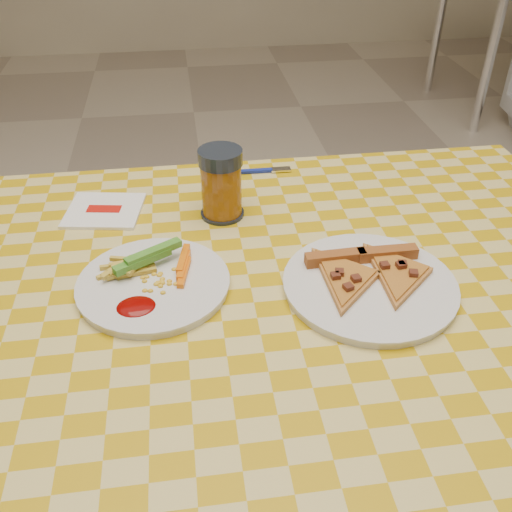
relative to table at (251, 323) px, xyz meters
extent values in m
cylinder|color=white|center=(-0.54, 0.34, -0.33)|extent=(0.06, 0.06, 0.71)
cylinder|color=white|center=(0.54, 0.34, -0.33)|extent=(0.06, 0.06, 0.71)
cube|color=#4F3A1B|center=(0.00, 0.00, 0.05)|extent=(1.20, 0.80, 0.04)
cylinder|color=white|center=(1.56, 2.16, -0.33)|extent=(0.06, 0.06, 0.71)
cylinder|color=white|center=(1.56, 2.84, -0.33)|extent=(0.06, 0.06, 0.71)
cylinder|color=white|center=(-0.15, 0.02, 0.08)|extent=(0.27, 0.27, 0.01)
cylinder|color=white|center=(0.18, -0.03, 0.08)|extent=(0.28, 0.28, 0.01)
cube|color=#1C590E|center=(-0.16, 0.06, 0.11)|extent=(0.10, 0.08, 0.02)
cube|color=orange|center=(-0.10, 0.05, 0.09)|extent=(0.06, 0.08, 0.02)
ellipsoid|color=#710402|center=(-0.17, -0.04, 0.09)|extent=(0.06, 0.05, 0.01)
cube|color=brown|center=(0.14, 0.03, 0.10)|extent=(0.10, 0.02, 0.02)
cube|color=brown|center=(0.23, 0.03, 0.10)|extent=(0.10, 0.02, 0.02)
cylinder|color=black|center=(-0.02, 0.22, 0.08)|extent=(0.08, 0.08, 0.01)
cylinder|color=brown|center=(-0.02, 0.22, 0.13)|extent=(0.07, 0.07, 0.11)
cylinder|color=black|center=(-0.02, 0.22, 0.19)|extent=(0.08, 0.08, 0.03)
cube|color=white|center=(-0.24, 0.26, 0.08)|extent=(0.15, 0.15, 0.01)
cube|color=red|center=(-0.24, 0.26, 0.08)|extent=(0.07, 0.04, 0.00)
cube|color=navy|center=(0.05, 0.38, 0.08)|extent=(0.09, 0.01, 0.01)
cube|color=white|center=(0.11, 0.38, 0.08)|extent=(0.04, 0.02, 0.00)
camera|label=1|loc=(-0.09, -0.69, 0.63)|focal=40.00mm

